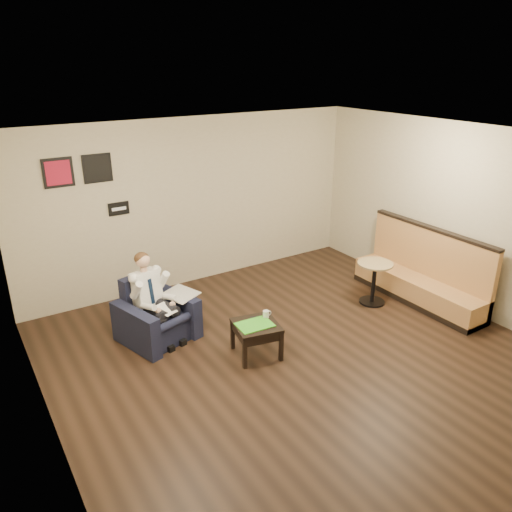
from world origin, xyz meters
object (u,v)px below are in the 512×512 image
armchair (156,311)px  coffee_mug (266,314)px  seated_man (161,303)px  green_folder (255,325)px  side_table (256,339)px  banquette (420,267)px  smartphone (256,317)px  cafe_table (374,283)px

armchair → coffee_mug: armchair is taller
seated_man → green_folder: bearing=-64.6°
side_table → seated_man: bearing=133.0°
seated_man → banquette: bearing=-30.8°
green_folder → armchair: bearing=129.6°
banquette → armchair: bearing=164.1°
smartphone → seated_man: bearing=162.1°
green_folder → coffee_mug: size_ratio=4.74×
seated_man → cafe_table: seated_man is taller
side_table → green_folder: size_ratio=1.22×
seated_man → green_folder: size_ratio=2.59×
side_table → coffee_mug: (0.20, 0.08, 0.27)m
armchair → smartphone: size_ratio=6.27×
armchair → seated_man: (0.03, -0.11, 0.16)m
cafe_table → smartphone: bearing=-177.0°
seated_man → side_table: bearing=-63.2°
seated_man → banquette: size_ratio=0.51×
side_table → banquette: 3.05m
cafe_table → green_folder: bearing=-173.3°
green_folder → banquette: bearing=-0.8°
seated_man → green_folder: (0.87, -0.98, -0.13)m
green_folder → banquette: 3.06m
coffee_mug → armchair: bearing=138.8°
banquette → cafe_table: bearing=154.0°
armchair → coffee_mug: bearing=-57.4°
seated_man → side_table: (0.91, -0.97, -0.36)m
armchair → seated_man: 0.19m
banquette → cafe_table: 0.77m
armchair → banquette: 4.13m
smartphone → cafe_table: bearing=24.9°
green_folder → seated_man: bearing=131.6°
armchair → cafe_table: bearing=-30.0°
side_table → banquette: banquette is taller
side_table → banquette: size_ratio=0.24×
coffee_mug → green_folder: bearing=-158.2°
side_table → green_folder: (-0.03, -0.01, 0.23)m
coffee_mug → banquette: bearing=-2.8°
coffee_mug → smartphone: 0.14m
smartphone → cafe_table: size_ratio=0.21×
green_folder → cafe_table: 2.42m
armchair → side_table: (0.94, -1.08, -0.20)m
coffee_mug → banquette: size_ratio=0.04×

